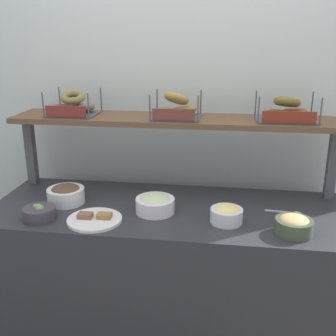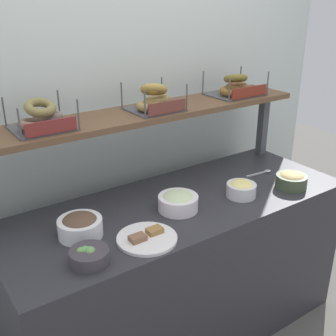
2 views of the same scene
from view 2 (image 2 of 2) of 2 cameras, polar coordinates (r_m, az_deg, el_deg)
ground_plane at (r=2.67m, az=1.40°, el=-21.03°), size 8.00×8.00×0.00m
back_wall at (r=2.48m, az=-5.90°, el=7.45°), size 3.06×0.06×2.40m
deli_counter at (r=2.40m, az=1.50°, el=-13.70°), size 1.86×0.70×0.85m
shelf_riser_right at (r=2.83m, az=12.73°, el=5.81°), size 0.05×0.05×0.40m
upper_shelf at (r=2.23m, az=-2.41°, el=7.52°), size 1.82×0.32×0.03m
bowl_scallion_spread at (r=2.08m, az=1.39°, el=-4.53°), size 0.20×0.20×0.10m
bowl_hummus at (r=2.41m, az=16.39°, el=-1.55°), size 0.17×0.17×0.09m
bowl_egg_salad at (r=2.25m, az=9.90°, el=-2.77°), size 0.16×0.16×0.09m
bowl_chocolate_spread at (r=1.91m, az=-11.83°, el=-7.65°), size 0.20×0.20×0.10m
bowl_veggie_mix at (r=1.74m, az=-10.66°, el=-11.63°), size 0.16×0.16×0.07m
serving_plate_white at (r=1.86m, az=-2.89°, el=-9.45°), size 0.27×0.27×0.04m
serving_spoon_near_plate at (r=2.56m, az=12.69°, el=-0.59°), size 0.18×0.04×0.01m
bagel_basket_poppy at (r=1.97m, az=-16.81°, el=6.41°), size 0.27×0.25×0.14m
bagel_basket_everything at (r=2.20m, az=-1.92°, el=9.11°), size 0.28×0.26×0.15m
bagel_basket_cinnamon_raisin at (r=2.57m, az=9.09°, el=10.72°), size 0.31×0.25×0.14m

